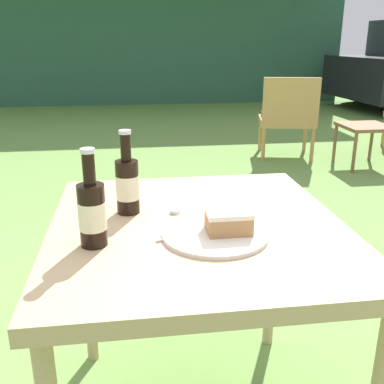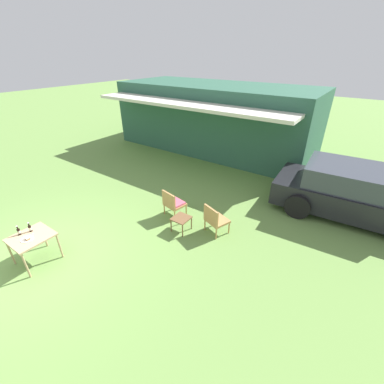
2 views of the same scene
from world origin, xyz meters
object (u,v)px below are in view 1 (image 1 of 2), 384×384
(garden_side_table, at_px, (365,130))
(wicker_chair_cushioned, at_px, (288,115))
(cake_on_plate, at_px, (221,229))
(cola_bottle_near, at_px, (127,184))
(patio_table, at_px, (197,247))
(cola_bottle_far, at_px, (92,212))

(garden_side_table, bearing_deg, wicker_chair_cushioned, 144.79)
(cake_on_plate, height_order, cola_bottle_near, cola_bottle_near)
(cola_bottle_near, bearing_deg, garden_side_table, 50.98)
(garden_side_table, distance_m, cake_on_plate, 3.44)
(garden_side_table, distance_m, patio_table, 3.39)
(garden_side_table, xyz_separation_m, patio_table, (-1.97, -2.74, 0.27))
(garden_side_table, height_order, cola_bottle_far, cola_bottle_far)
(cake_on_plate, bearing_deg, cola_bottle_near, 139.73)
(garden_side_table, xyz_separation_m, cola_bottle_near, (-2.14, -2.65, 0.42))
(patio_table, distance_m, cola_bottle_far, 0.31)
(garden_side_table, height_order, cola_bottle_near, cola_bottle_near)
(cake_on_plate, bearing_deg, wicker_chair_cushioned, 67.80)
(patio_table, bearing_deg, cola_bottle_near, 150.79)
(patio_table, bearing_deg, wicker_chair_cushioned, 66.58)
(garden_side_table, relative_size, patio_table, 0.55)
(cake_on_plate, relative_size, cola_bottle_near, 1.13)
(cola_bottle_far, bearing_deg, garden_side_table, 51.96)
(cola_bottle_far, bearing_deg, patio_table, 20.96)
(patio_table, bearing_deg, cake_on_plate, -63.53)
(cake_on_plate, height_order, cola_bottle_far, cola_bottle_far)
(garden_side_table, bearing_deg, cola_bottle_far, -128.04)
(wicker_chair_cushioned, distance_m, cola_bottle_near, 3.45)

